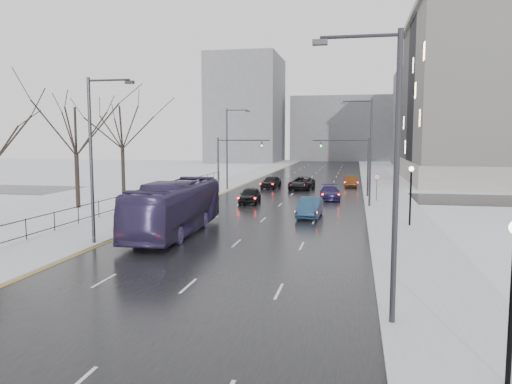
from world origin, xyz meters
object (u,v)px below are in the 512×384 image
Objects in this scene: tree_park_d at (78,209)px; sedan_center_near at (250,195)px; lamppost_r_mid at (411,187)px; streetlight_l_far at (229,145)px; mast_signal_left at (227,159)px; sedan_center_far at (271,182)px; tree_park_e at (124,196)px; no_uturn_sign at (377,180)px; mast_signal_right at (358,160)px; streetlight_r_near at (389,164)px; sedan_right_distant at (351,181)px; sedan_right_near at (310,207)px; bus at (175,207)px; sedan_right_far at (330,193)px; sedan_right_cross at (302,183)px; streetlight_r_mid at (368,147)px; streetlight_l_near at (94,152)px.

sedan_center_near is at bearing 24.42° from tree_park_d.
streetlight_l_far is at bearing 131.06° from lamppost_r_mid.
mast_signal_left is 9.05m from sedan_center_far.
mast_signal_left is (10.87, 4.00, 4.11)m from tree_park_e.
no_uturn_sign is at bearing -13.60° from mast_signal_left.
streetlight_r_near is at bearing -88.73° from mast_signal_right.
streetlight_l_far is (-16.33, 42.00, 0.00)m from streetlight_r_near.
sedan_right_distant is (-0.86, 11.57, -3.34)m from mast_signal_right.
tree_park_e is 24.34m from sedan_right_near.
mast_signal_right reaches higher than sedan_center_near.
streetlight_r_near is at bearing -68.75° from streetlight_l_far.
bus is (13.00, -9.65, 1.81)m from tree_park_d.
mast_signal_left is at bearing 161.86° from sedan_right_far.
tree_park_e reaches higher than sedan_right_far.
tree_park_e is 2.95× the size of sedan_center_near.
streetlight_r_mid is at bearing -56.87° from sedan_right_cross.
streetlight_r_mid reaches higher than sedan_right_distant.
sedan_center_near is 8.87m from sedan_right_far.
streetlight_l_near is at bearing -113.26° from sedan_right_distant.
lamppost_r_mid is 0.97× the size of sedan_right_distant.
sedan_center_far is at bearing 104.38° from streetlight_r_near.
no_uturn_sign is at bearing -45.40° from sedan_right_cross.
tree_park_d is 29.05m from mast_signal_right.
tree_park_e is 2.78× the size of sedan_right_near.
bus reaches higher than no_uturn_sign.
mast_signal_right is at bearing -29.15° from sedan_center_far.
tree_park_d is 4.63× the size of no_uturn_sign.
tree_park_e is 43.39m from streetlight_r_near.
lamppost_r_mid is 29.99m from sedan_right_distant.
streetlight_l_near is 2.14× the size of sedan_center_far.
bus is at bearing -83.90° from mast_signal_left.
no_uturn_sign is 0.48× the size of sedan_right_cross.
mast_signal_left is (0.84, -4.00, -1.51)m from streetlight_l_far.
mast_signal_left is 10.87m from sedan_right_cross.
streetlight_r_mid is 2.27× the size of sedan_right_distant.
sedan_center_near is (4.21, -7.33, -3.29)m from mast_signal_left.
sedan_center_near is 0.98× the size of sedan_center_far.
streetlight_r_mid reaches higher than tree_park_d.
bus is 2.78× the size of sedan_center_near.
bus is 12.03m from sedan_right_near.
mast_signal_right reaches higher than sedan_center_far.
sedan_right_distant is at bearing 27.74° from sedan_center_far.
streetlight_r_near is 2.06× the size of sedan_right_near.
tree_park_e is at bearing 178.19° from sedan_right_far.
no_uturn_sign is 5.09m from sedan_right_far.
mast_signal_right is at bearing 91.27° from streetlight_r_near.
mast_signal_left is at bearing 20.19° from tree_park_e.
tree_park_d is 2.84× the size of sedan_right_distant.
lamppost_r_mid is 0.86× the size of sedan_right_far.
sedan_center_far is at bearing 119.61° from lamppost_r_mid.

